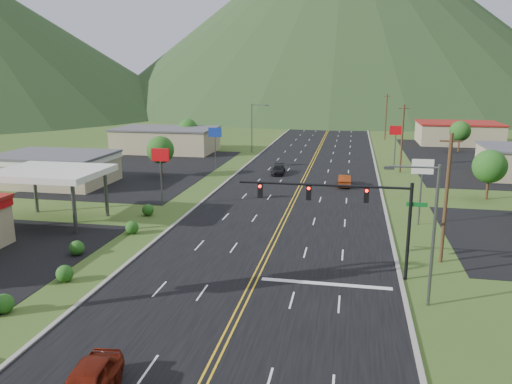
% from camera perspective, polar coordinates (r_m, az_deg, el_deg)
% --- Properties ---
extents(ground, '(500.00, 500.00, 0.00)m').
position_cam_1_polar(ground, '(25.69, -5.61, -20.24)').
color(ground, '#30511D').
rests_on(ground, ground).
extents(road, '(20.00, 460.00, 0.04)m').
position_cam_1_polar(road, '(25.69, -5.61, -20.24)').
color(road, black).
rests_on(road, ground).
extents(curb_west, '(0.30, 460.00, 0.14)m').
position_cam_1_polar(curb_west, '(29.88, -25.46, -16.42)').
color(curb_west, gray).
rests_on(curb_west, ground).
extents(traffic_signal, '(13.10, 0.43, 7.00)m').
position_cam_1_polar(traffic_signal, '(35.58, 10.82, -1.34)').
color(traffic_signal, black).
rests_on(traffic_signal, ground).
extents(streetlight_east, '(3.28, 0.25, 9.00)m').
position_cam_1_polar(streetlight_east, '(32.13, 19.16, -3.72)').
color(streetlight_east, '#59595E').
rests_on(streetlight_east, ground).
extents(streetlight_west, '(3.28, 0.25, 9.00)m').
position_cam_1_polar(streetlight_west, '(92.69, -0.29, 7.71)').
color(streetlight_west, '#59595E').
rests_on(streetlight_west, ground).
extents(gas_canopy, '(10.00, 8.00, 5.30)m').
position_cam_1_polar(gas_canopy, '(51.92, -22.38, 1.96)').
color(gas_canopy, white).
rests_on(gas_canopy, ground).
extents(building_west_mid, '(14.40, 10.40, 4.10)m').
position_cam_1_polar(building_west_mid, '(70.94, -21.98, 2.65)').
color(building_west_mid, tan).
rests_on(building_west_mid, ground).
extents(building_west_far, '(18.40, 11.40, 4.50)m').
position_cam_1_polar(building_west_far, '(95.66, -10.21, 5.91)').
color(building_west_far, tan).
rests_on(building_west_far, ground).
extents(building_east_far, '(16.40, 12.40, 4.50)m').
position_cam_1_polar(building_east_far, '(113.19, 22.08, 6.27)').
color(building_east_far, tan).
rests_on(building_east_far, ground).
extents(pole_sign_west_a, '(2.00, 0.18, 6.40)m').
position_cam_1_polar(pole_sign_west_a, '(55.19, -10.86, 3.53)').
color(pole_sign_west_a, '#59595E').
rests_on(pole_sign_west_a, ground).
extents(pole_sign_west_b, '(2.00, 0.18, 6.40)m').
position_cam_1_polar(pole_sign_west_b, '(75.83, -4.71, 6.33)').
color(pole_sign_west_b, '#59595E').
rests_on(pole_sign_west_b, ground).
extents(pole_sign_east_a, '(2.00, 0.18, 6.40)m').
position_cam_1_polar(pole_sign_east_a, '(49.76, 18.46, 2.04)').
color(pole_sign_east_a, '#59595E').
rests_on(pole_sign_east_a, ground).
extents(pole_sign_east_b, '(2.00, 0.18, 6.40)m').
position_cam_1_polar(pole_sign_east_b, '(81.25, 15.70, 6.34)').
color(pole_sign_east_b, '#59595E').
rests_on(pole_sign_east_b, ground).
extents(tree_west_a, '(3.84, 3.84, 5.82)m').
position_cam_1_polar(tree_west_a, '(71.33, -10.87, 4.75)').
color(tree_west_a, '#382314').
rests_on(tree_west_a, ground).
extents(tree_west_b, '(3.84, 3.84, 5.82)m').
position_cam_1_polar(tree_west_b, '(98.19, -7.77, 7.14)').
color(tree_west_b, '#382314').
rests_on(tree_west_b, ground).
extents(tree_east_a, '(3.84, 3.84, 5.82)m').
position_cam_1_polar(tree_east_a, '(63.29, 25.15, 2.67)').
color(tree_east_a, '#382314').
rests_on(tree_east_a, ground).
extents(tree_east_b, '(3.84, 3.84, 5.82)m').
position_cam_1_polar(tree_east_b, '(100.93, 22.29, 6.45)').
color(tree_east_b, '#382314').
rests_on(tree_east_b, ground).
extents(utility_pole_a, '(1.60, 0.28, 10.00)m').
position_cam_1_polar(utility_pole_a, '(40.15, 20.91, -0.62)').
color(utility_pole_a, '#382314').
rests_on(utility_pole_a, ground).
extents(utility_pole_b, '(1.60, 0.28, 10.00)m').
position_cam_1_polar(utility_pole_b, '(76.34, 16.36, 5.94)').
color(utility_pole_b, '#382314').
rests_on(utility_pole_b, ground).
extents(utility_pole_c, '(1.60, 0.28, 10.00)m').
position_cam_1_polar(utility_pole_c, '(116.04, 14.64, 8.38)').
color(utility_pole_c, '#382314').
rests_on(utility_pole_c, ground).
extents(utility_pole_d, '(1.60, 0.28, 10.00)m').
position_cam_1_polar(utility_pole_d, '(155.90, 13.79, 9.57)').
color(utility_pole_d, '#382314').
rests_on(utility_pole_d, ground).
extents(mountain_n, '(220.00, 220.00, 85.00)m').
position_cam_1_polar(mountain_n, '(242.22, 10.01, 19.80)').
color(mountain_n, '#203518').
rests_on(mountain_n, ground).
extents(car_dark_mid, '(2.01, 4.51, 1.29)m').
position_cam_1_polar(car_dark_mid, '(72.61, 2.55, 2.53)').
color(car_dark_mid, black).
rests_on(car_dark_mid, ground).
extents(car_red_far, '(1.65, 4.52, 1.48)m').
position_cam_1_polar(car_red_far, '(65.80, 10.08, 1.29)').
color(car_red_far, maroon).
rests_on(car_red_far, ground).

